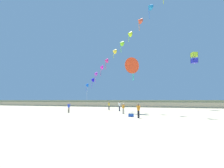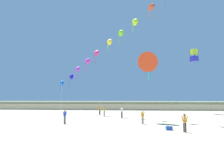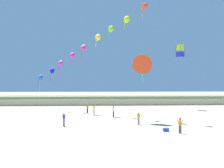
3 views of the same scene
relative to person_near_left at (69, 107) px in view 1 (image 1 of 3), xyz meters
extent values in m
plane|color=#C1B28E|center=(5.38, -7.66, -0.92)|extent=(240.00, 240.00, 0.00)
cube|color=tan|center=(5.38, 30.65, -0.21)|extent=(120.00, 10.80, 1.41)
cube|color=gray|center=(5.38, 30.65, 0.69)|extent=(120.00, 9.18, 0.80)
cylinder|color=#726656|center=(0.04, 0.06, -0.52)|extent=(0.12, 0.12, 0.80)
cylinder|color=#726656|center=(-0.04, -0.06, -0.52)|extent=(0.12, 0.12, 0.80)
cylinder|color=blue|center=(0.00, 0.00, 0.16)|extent=(0.21, 0.21, 0.57)
cylinder|color=blue|center=(0.10, 0.15, 0.21)|extent=(0.17, 0.20, 0.54)
cylinder|color=blue|center=(-0.10, -0.15, 0.21)|extent=(0.17, 0.20, 0.54)
sphere|color=tan|center=(0.00, 0.00, 0.56)|extent=(0.22, 0.22, 0.22)
cylinder|color=gray|center=(8.76, 0.69, -0.53)|extent=(0.11, 0.11, 0.77)
cylinder|color=gray|center=(8.88, 0.75, -0.53)|extent=(0.11, 0.11, 0.77)
cylinder|color=orange|center=(8.82, 0.72, 0.13)|extent=(0.20, 0.20, 0.55)
cylinder|color=orange|center=(8.66, 0.64, 0.17)|extent=(0.20, 0.15, 0.52)
cylinder|color=orange|center=(8.98, 0.80, 0.17)|extent=(0.20, 0.15, 0.52)
sphere|color=beige|center=(8.82, 0.72, 0.51)|extent=(0.21, 0.21, 0.21)
cylinder|color=black|center=(12.18, -4.49, -0.52)|extent=(0.12, 0.12, 0.80)
cylinder|color=black|center=(12.06, -4.42, -0.52)|extent=(0.12, 0.12, 0.80)
cylinder|color=orange|center=(12.12, -4.46, 0.16)|extent=(0.21, 0.21, 0.57)
cylinder|color=orange|center=(12.28, -4.55, 0.21)|extent=(0.20, 0.16, 0.54)
cylinder|color=orange|center=(11.96, -4.37, 0.21)|extent=(0.20, 0.16, 0.54)
sphere|color=brown|center=(12.12, -4.46, 0.56)|extent=(0.22, 0.22, 0.22)
cylinder|color=#282D4C|center=(2.06, 12.08, -0.50)|extent=(0.12, 0.12, 0.83)
cylinder|color=#282D4C|center=(2.17, 11.99, -0.50)|extent=(0.12, 0.12, 0.83)
cylinder|color=orange|center=(2.12, 12.03, 0.21)|extent=(0.22, 0.22, 0.59)
cylinder|color=orange|center=(1.96, 12.15, 0.26)|extent=(0.21, 0.18, 0.56)
cylinder|color=orange|center=(2.27, 11.92, 0.26)|extent=(0.21, 0.18, 0.56)
sphere|color=tan|center=(2.12, 12.03, 0.63)|extent=(0.23, 0.23, 0.23)
cylinder|color=#282D4C|center=(6.20, 7.17, -0.48)|extent=(0.13, 0.13, 0.87)
cylinder|color=#282D4C|center=(6.12, 7.04, -0.48)|extent=(0.13, 0.13, 0.87)
cylinder|color=white|center=(6.16, 7.11, 0.25)|extent=(0.23, 0.23, 0.61)
cylinder|color=white|center=(6.25, 7.28, 0.30)|extent=(0.18, 0.22, 0.58)
cylinder|color=white|center=(6.06, 6.94, 0.30)|extent=(0.18, 0.22, 0.58)
sphere|color=#9E7051|center=(6.16, 7.11, 0.68)|extent=(0.23, 0.23, 0.23)
cylinder|color=#474C56|center=(3.25, 9.15, -0.51)|extent=(0.12, 0.12, 0.81)
cylinder|color=#474C56|center=(3.27, 9.29, -0.51)|extent=(0.12, 0.12, 0.81)
cylinder|color=yellow|center=(3.26, 9.22, 0.17)|extent=(0.21, 0.21, 0.57)
cylinder|color=yellow|center=(3.23, 9.04, 0.22)|extent=(0.11, 0.20, 0.54)
cylinder|color=yellow|center=(3.29, 9.40, 0.22)|extent=(0.11, 0.20, 0.54)
sphere|color=brown|center=(3.26, 9.22, 0.57)|extent=(0.22, 0.22, 0.22)
cone|color=blue|center=(-7.76, 19.86, 5.33)|extent=(1.34, 1.27, 1.14)
cylinder|color=blue|center=(-7.88, 19.95, 4.34)|extent=(0.25, 0.13, 1.54)
cone|color=#120DCA|center=(-5.13, 18.15, 6.53)|extent=(1.31, 1.21, 1.11)
cylinder|color=#6739E5|center=(-5.24, 18.24, 5.30)|extent=(0.29, 0.24, 2.01)
cone|color=purple|center=(-3.23, 16.13, 7.82)|extent=(1.35, 1.31, 1.16)
cylinder|color=#E539DE|center=(-3.35, 16.22, 6.55)|extent=(0.32, 0.25, 2.09)
cone|color=#E522C1|center=(-0.92, 14.59, 9.07)|extent=(1.30, 1.28, 1.12)
cylinder|color=#E5399C|center=(-1.04, 14.69, 7.91)|extent=(0.15, 0.21, 1.88)
cone|color=#ED2784|center=(1.17, 12.62, 10.16)|extent=(1.32, 1.29, 1.13)
cylinder|color=#E53960|center=(1.05, 12.71, 9.00)|extent=(0.13, 0.14, 1.88)
cone|color=yellow|center=(3.70, 11.01, 11.65)|extent=(1.34, 1.24, 1.14)
cylinder|color=#D5E539|center=(3.58, 11.10, 10.77)|extent=(0.20, 0.08, 1.33)
cone|color=#77D325|center=(5.74, 9.68, 12.77)|extent=(1.37, 1.29, 1.17)
cylinder|color=#60E539|center=(5.63, 9.77, 11.71)|extent=(0.21, 0.09, 1.67)
cone|color=#B5E81F|center=(7.99, 7.73, 13.74)|extent=(1.32, 1.28, 1.13)
cylinder|color=#90E539|center=(7.87, 7.82, 12.85)|extent=(0.09, 0.17, 1.36)
cone|color=#D2472D|center=(10.34, 5.95, 15.23)|extent=(1.41, 1.37, 1.20)
cylinder|color=orange|center=(10.22, 6.04, 14.21)|extent=(0.15, 0.21, 1.61)
cone|color=#1C7EC1|center=(12.36, 4.53, 16.69)|extent=(1.40, 1.33, 1.20)
cylinder|color=#3976E5|center=(12.24, 4.63, 15.55)|extent=(0.21, 0.10, 1.84)
cylinder|color=#CAE539|center=(14.69, 2.95, 16.52)|extent=(0.09, 0.18, 1.47)
cylinder|color=silver|center=(-7.81, 20.30, 2.11)|extent=(0.60, 1.26, 6.05)
cone|color=red|center=(9.75, 3.14, 6.63)|extent=(2.92, 2.25, 2.70)
cone|color=#2DE5A4|center=(9.75, 3.14, 6.65)|extent=(1.62, 1.29, 1.50)
cylinder|color=#2DE5A4|center=(9.75, 3.14, 5.21)|extent=(0.18, 0.27, 2.08)
cube|color=#272BC0|center=(20.05, 18.33, 9.78)|extent=(1.50, 1.50, 1.02)
cube|color=#B6E52D|center=(20.05, 18.33, 11.17)|extent=(1.50, 1.50, 1.02)
cylinder|color=black|center=(20.80, 18.12, 10.47)|extent=(0.04, 0.04, 2.41)
cylinder|color=black|center=(20.27, 19.08, 10.47)|extent=(0.04, 0.04, 2.41)
cylinder|color=black|center=(19.30, 18.55, 10.47)|extent=(0.04, 0.04, 2.41)
cylinder|color=black|center=(19.84, 17.59, 10.47)|extent=(0.04, 0.04, 2.41)
cube|color=blue|center=(10.99, -3.36, -0.74)|extent=(0.56, 0.40, 0.36)
cube|color=white|center=(10.99, -3.36, -0.53)|extent=(0.58, 0.41, 0.06)
cylinder|color=black|center=(10.99, -3.36, -0.47)|extent=(0.45, 0.03, 0.03)
camera|label=1|loc=(16.18, -23.77, 1.02)|focal=28.00mm
camera|label=2|loc=(7.58, -22.27, 2.02)|focal=32.00mm
camera|label=3|loc=(4.08, -27.59, 4.07)|focal=38.00mm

